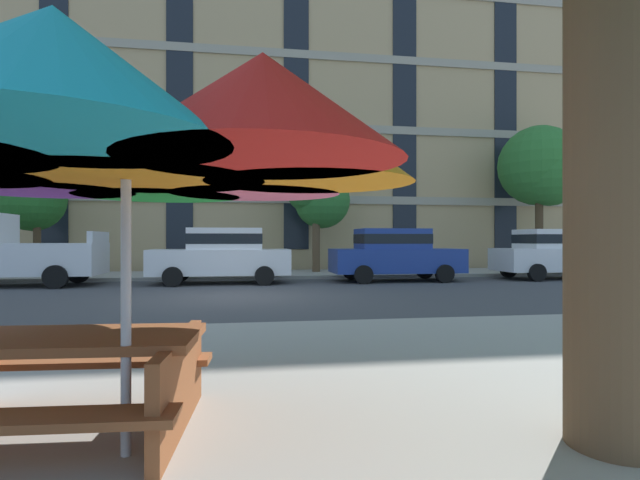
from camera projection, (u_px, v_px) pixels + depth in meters
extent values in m
plane|color=#424244|center=(235.00, 297.00, 11.79)|extent=(120.00, 120.00, 0.00)
cube|color=#9E998E|center=(204.00, 460.00, 2.90)|extent=(56.00, 9.00, 0.12)
cube|color=#9E998E|center=(238.00, 275.00, 18.50)|extent=(56.00, 3.60, 0.12)
cube|color=tan|center=(240.00, 93.00, 26.61)|extent=(39.76, 12.00, 19.20)
cube|color=#9E937F|center=(239.00, 198.00, 20.64)|extent=(38.96, 0.08, 0.36)
cube|color=#9E937F|center=(239.00, 124.00, 20.64)|extent=(38.96, 0.08, 0.36)
cube|color=#9E937F|center=(239.00, 50.00, 20.64)|extent=(38.96, 0.08, 0.36)
cube|color=black|center=(54.00, 29.00, 19.49)|extent=(1.10, 0.06, 18.00)
cube|color=black|center=(180.00, 37.00, 20.26)|extent=(1.10, 0.06, 18.00)
cube|color=black|center=(296.00, 45.00, 21.04)|extent=(1.10, 0.06, 18.00)
cube|color=black|center=(405.00, 52.00, 21.81)|extent=(1.10, 0.06, 18.00)
cube|color=black|center=(505.00, 58.00, 22.59)|extent=(1.10, 0.06, 18.00)
cube|color=black|center=(600.00, 64.00, 23.36)|extent=(1.10, 0.06, 18.00)
cube|color=silver|center=(12.00, 259.00, 14.40)|extent=(5.10, 1.90, 0.96)
cube|color=silver|center=(99.00, 237.00, 14.78)|extent=(0.16, 1.75, 0.36)
cylinder|color=black|center=(78.00, 272.00, 15.58)|extent=(0.68, 0.22, 0.68)
cylinder|color=black|center=(56.00, 277.00, 13.71)|extent=(0.68, 0.22, 0.68)
cube|color=silver|center=(221.00, 262.00, 15.36)|extent=(4.40, 1.76, 0.80)
cube|color=silver|center=(225.00, 239.00, 15.38)|extent=(2.30, 1.55, 0.68)
cube|color=black|center=(225.00, 239.00, 15.38)|extent=(2.32, 1.57, 0.32)
cylinder|color=black|center=(173.00, 277.00, 14.28)|extent=(0.60, 0.22, 0.60)
cylinder|color=black|center=(180.00, 273.00, 16.02)|extent=(0.60, 0.22, 0.60)
cylinder|color=black|center=(264.00, 276.00, 14.70)|extent=(0.60, 0.22, 0.60)
cylinder|color=black|center=(262.00, 272.00, 16.44)|extent=(0.60, 0.22, 0.60)
cube|color=navy|center=(396.00, 261.00, 16.27)|extent=(4.40, 1.76, 0.80)
cube|color=navy|center=(392.00, 239.00, 16.25)|extent=(2.30, 1.55, 0.68)
cube|color=black|center=(392.00, 239.00, 16.25)|extent=(2.32, 1.57, 0.32)
cylinder|color=black|center=(425.00, 270.00, 17.35)|extent=(0.60, 0.22, 0.60)
cylinder|color=black|center=(445.00, 274.00, 15.62)|extent=(0.60, 0.22, 0.60)
cylinder|color=black|center=(351.00, 271.00, 16.93)|extent=(0.60, 0.22, 0.60)
cylinder|color=black|center=(363.00, 275.00, 15.19)|extent=(0.60, 0.22, 0.60)
cube|color=silver|center=(557.00, 259.00, 17.21)|extent=(4.40, 1.76, 0.80)
cube|color=silver|center=(553.00, 239.00, 17.19)|extent=(2.30, 1.55, 0.68)
cube|color=black|center=(553.00, 239.00, 17.19)|extent=(2.32, 1.57, 0.32)
cylinder|color=black|center=(574.00, 269.00, 18.29)|extent=(0.60, 0.22, 0.60)
cylinder|color=black|center=(609.00, 272.00, 16.55)|extent=(0.60, 0.22, 0.60)
cylinder|color=black|center=(508.00, 269.00, 17.87)|extent=(0.60, 0.22, 0.60)
cylinder|color=black|center=(537.00, 273.00, 16.13)|extent=(0.60, 0.22, 0.60)
cylinder|color=#4C3823|center=(37.00, 250.00, 17.18)|extent=(0.26, 0.26, 2.12)
sphere|color=#236023|center=(35.00, 192.00, 17.37)|extent=(2.11, 2.11, 2.11)
sphere|color=#236023|center=(32.00, 199.00, 17.41)|extent=(2.35, 2.35, 2.35)
sphere|color=#236023|center=(35.00, 200.00, 17.26)|extent=(1.94, 1.94, 1.94)
cylinder|color=brown|center=(316.00, 246.00, 19.30)|extent=(0.31, 0.31, 2.35)
sphere|color=#2D702D|center=(310.00, 189.00, 19.35)|extent=(1.83, 1.83, 1.83)
sphere|color=#2D702D|center=(322.00, 200.00, 19.68)|extent=(2.30, 2.30, 2.30)
sphere|color=#2D702D|center=(311.00, 187.00, 19.49)|extent=(2.14, 2.14, 2.14)
cylinder|color=#4C3823|center=(539.00, 236.00, 20.11)|extent=(0.32, 0.32, 3.10)
sphere|color=#2D702D|center=(540.00, 166.00, 20.45)|extent=(3.31, 3.31, 3.31)
sphere|color=#2D702D|center=(549.00, 173.00, 20.04)|extent=(2.75, 2.75, 2.75)
sphere|color=#2D702D|center=(542.00, 164.00, 20.18)|extent=(2.32, 2.32, 2.32)
sphere|color=#2D702D|center=(539.00, 166.00, 20.42)|extent=(3.40, 3.40, 3.40)
cylinder|color=silver|center=(126.00, 285.00, 2.83)|extent=(0.06, 0.06, 2.25)
cone|color=orange|center=(310.00, 143.00, 3.00)|extent=(1.31, 1.31, 0.50)
cone|color=#E5668C|center=(255.00, 162.00, 3.71)|extent=(1.31, 1.31, 0.50)
cone|color=green|center=(159.00, 166.00, 3.91)|extent=(1.31, 1.31, 0.50)
cone|color=#662D9E|center=(40.00, 156.00, 3.47)|extent=(1.31, 1.31, 0.50)
cone|color=#199EB2|center=(52.00, 74.00, 1.74)|extent=(1.31, 1.31, 0.50)
cone|color=red|center=(263.00, 107.00, 2.18)|extent=(1.31, 1.31, 0.50)
cone|color=orange|center=(126.00, 131.00, 2.83)|extent=(1.64, 1.64, 0.58)
cube|color=brown|center=(57.00, 340.00, 3.13)|extent=(1.85, 0.92, 0.06)
cube|color=brown|center=(4.00, 421.00, 2.51)|extent=(1.81, 0.40, 0.05)
cube|color=brown|center=(93.00, 362.00, 3.75)|extent=(1.81, 0.40, 0.05)
cube|color=brown|center=(179.00, 393.00, 3.20)|extent=(0.17, 1.40, 0.74)
cylinder|color=brown|center=(614.00, 151.00, 2.95)|extent=(0.57, 0.57, 3.88)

